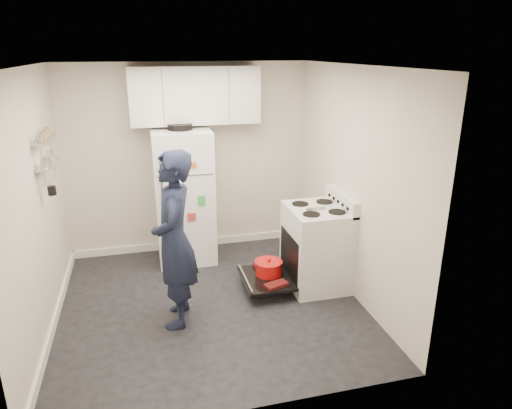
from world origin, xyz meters
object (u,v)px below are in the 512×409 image
object	(u,v)px
refrigerator	(184,196)
electric_range	(315,248)
open_oven_door	(267,273)
person	(174,240)

from	to	relation	value
refrigerator	electric_range	bearing A→B (deg)	-38.48
electric_range	open_oven_door	xyz separation A→B (m)	(-0.56, 0.03, -0.27)
electric_range	person	xyz separation A→B (m)	(-1.62, -0.36, 0.42)
refrigerator	person	world-z (taller)	refrigerator
electric_range	refrigerator	world-z (taller)	refrigerator
refrigerator	person	distance (m)	1.48
person	refrigerator	bearing A→B (deg)	179.88
open_oven_door	person	size ratio (longest dim) A/B	0.39
electric_range	refrigerator	bearing A→B (deg)	141.52
open_oven_door	refrigerator	distance (m)	1.50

